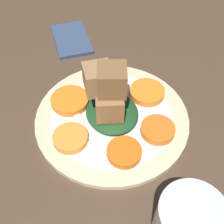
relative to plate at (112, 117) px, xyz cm
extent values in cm
cube|color=#4C3828|center=(0.00, 0.00, -1.52)|extent=(120.00, 120.00, 2.00)
cylinder|color=beige|center=(0.00, 0.00, -0.02)|extent=(28.33, 28.33, 1.00)
cylinder|color=white|center=(0.00, 0.00, 0.03)|extent=(22.66, 22.66, 1.00)
cylinder|color=orange|center=(8.53, -0.51, 1.23)|extent=(5.81, 5.81, 1.29)
cylinder|color=orange|center=(5.89, 6.53, 1.23)|extent=(6.03, 6.03, 1.29)
cylinder|color=orange|center=(-3.13, 8.13, 1.23)|extent=(6.80, 6.80, 1.29)
cylinder|color=orange|center=(-8.71, 0.73, 1.23)|extent=(7.08, 7.08, 1.29)
cylinder|color=orange|center=(-5.37, -6.73, 1.23)|extent=(7.20, 7.20, 1.29)
cylinder|color=orange|center=(3.19, -8.38, 1.23)|extent=(6.04, 6.04, 1.29)
ellipsoid|color=#1E4723|center=(0.00, 0.00, 1.54)|extent=(10.53, 9.48, 1.92)
cube|color=brown|center=(-1.13, 0.06, 4.50)|extent=(4.42, 4.42, 4.01)
cube|color=olive|center=(0.97, -0.74, 4.84)|extent=(5.65, 5.65, 4.69)
cube|color=brown|center=(-0.18, 0.31, 9.55)|extent=(5.86, 5.86, 4.70)
cube|color=#9E754C|center=(-1.35, -2.00, 9.18)|extent=(4.65, 4.65, 4.46)
cube|color=silver|center=(2.71, -5.19, 0.78)|extent=(12.69, 3.96, 0.40)
cube|color=silver|center=(-4.26, -6.82, 0.78)|extent=(2.03, 2.60, 0.40)
cube|color=silver|center=(-7.24, -8.54, 0.78)|extent=(4.97, 1.44, 0.40)
cube|color=silver|center=(-7.39, -7.89, 0.78)|extent=(4.97, 1.44, 0.40)
cube|color=silver|center=(-7.55, -7.24, 0.78)|extent=(4.97, 1.44, 0.40)
cube|color=silver|center=(-7.70, -6.59, 0.78)|extent=(4.97, 1.44, 0.40)
cube|color=#334766|center=(-26.50, -2.26, -0.12)|extent=(13.39, 8.03, 0.80)
camera|label=1|loc=(31.48, -9.59, 40.60)|focal=45.00mm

